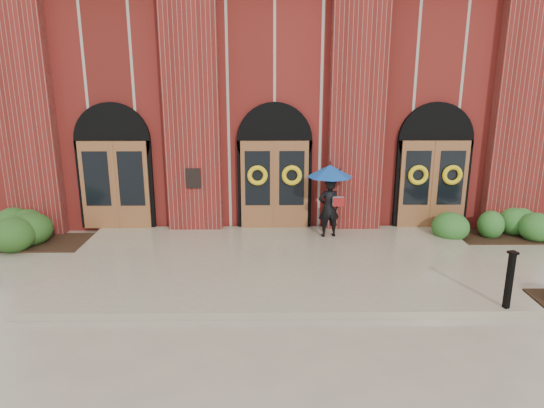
{
  "coord_description": "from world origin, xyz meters",
  "views": [
    {
      "loc": [
        -0.23,
        -10.65,
        4.43
      ],
      "look_at": [
        -0.09,
        1.0,
        1.3
      ],
      "focal_mm": 32.0,
      "sensor_mm": 36.0,
      "label": 1
    }
  ],
  "objects_px": {
    "man_with_umbrella": "(329,187)",
    "hedge_wall_right": "(488,224)",
    "hedge_wall_left": "(32,229)",
    "metal_post": "(510,279)"
  },
  "relations": [
    {
      "from": "metal_post",
      "to": "hedge_wall_right",
      "type": "distance_m",
      "value": 4.86
    },
    {
      "from": "metal_post",
      "to": "hedge_wall_left",
      "type": "relative_size",
      "value": 0.35
    },
    {
      "from": "metal_post",
      "to": "hedge_wall_left",
      "type": "xyz_separation_m",
      "value": [
        -10.84,
        4.18,
        -0.33
      ]
    },
    {
      "from": "man_with_umbrella",
      "to": "metal_post",
      "type": "height_order",
      "value": "man_with_umbrella"
    },
    {
      "from": "man_with_umbrella",
      "to": "hedge_wall_right",
      "type": "xyz_separation_m",
      "value": [
        4.52,
        0.3,
        -1.16
      ]
    },
    {
      "from": "man_with_umbrella",
      "to": "hedge_wall_left",
      "type": "distance_m",
      "value": 8.06
    },
    {
      "from": "man_with_umbrella",
      "to": "hedge_wall_left",
      "type": "relative_size",
      "value": 0.62
    },
    {
      "from": "metal_post",
      "to": "hedge_wall_right",
      "type": "relative_size",
      "value": 0.39
    },
    {
      "from": "hedge_wall_left",
      "to": "hedge_wall_right",
      "type": "xyz_separation_m",
      "value": [
        12.51,
        0.37,
        -0.04
      ]
    },
    {
      "from": "metal_post",
      "to": "hedge_wall_left",
      "type": "bearing_deg",
      "value": 158.91
    }
  ]
}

